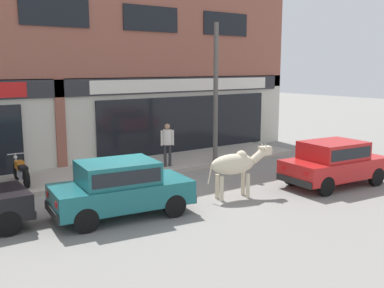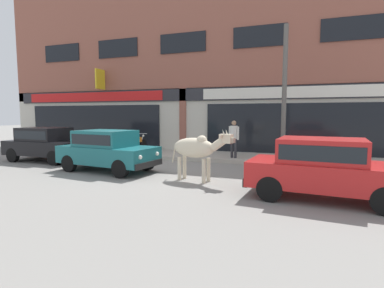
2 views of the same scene
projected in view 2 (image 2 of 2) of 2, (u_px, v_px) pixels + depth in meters
name	position (u px, v px, depth m)	size (l,w,h in m)	color
ground_plane	(135.00, 168.00, 11.31)	(90.00, 90.00, 0.00)	gray
sidewalk	(173.00, 154.00, 14.70)	(19.00, 2.84, 0.16)	#A8A093
shop_building	(185.00, 67.00, 15.84)	(23.00, 1.40, 9.52)	#8E5142
cow	(197.00, 148.00, 9.01)	(2.12, 0.86, 1.61)	beige
car_0	(46.00, 143.00, 12.92)	(3.66, 1.73, 1.46)	black
car_1	(324.00, 166.00, 7.08)	(3.72, 1.93, 1.46)	black
car_2	(107.00, 149.00, 10.65)	(3.75, 2.04, 1.46)	black
motorcycle_0	(113.00, 143.00, 15.58)	(0.62, 1.79, 0.88)	black
motorcycle_1	(137.00, 144.00, 15.13)	(0.52, 1.81, 0.88)	black
pedestrian	(234.00, 135.00, 12.77)	(0.47, 0.32, 1.60)	#2D2D33
utility_pole	(284.00, 94.00, 11.64)	(0.18, 0.18, 5.30)	#595651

